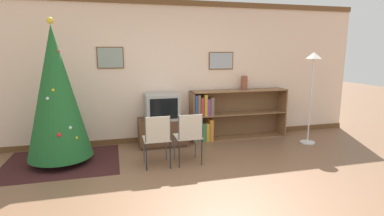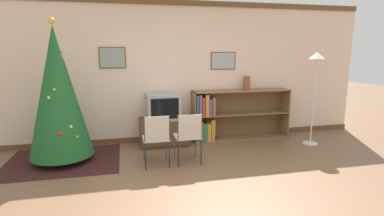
{
  "view_description": "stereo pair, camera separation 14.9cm",
  "coord_description": "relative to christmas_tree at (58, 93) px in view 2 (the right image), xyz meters",
  "views": [
    {
      "loc": [
        -1.06,
        -3.15,
        1.76
      ],
      "look_at": [
        0.14,
        1.41,
        0.86
      ],
      "focal_mm": 28.0,
      "sensor_mm": 36.0,
      "label": 1
    },
    {
      "loc": [
        -0.92,
        -3.19,
        1.76
      ],
      "look_at": [
        0.14,
        1.41,
        0.86
      ],
      "focal_mm": 28.0,
      "sensor_mm": 36.0,
      "label": 2
    }
  ],
  "objects": [
    {
      "name": "wall_back",
      "position": [
        1.92,
        0.83,
        0.23
      ],
      "size": [
        8.05,
        0.11,
        2.7
      ],
      "color": "beige",
      "rests_on": "ground_plane"
    },
    {
      "name": "area_rug",
      "position": [
        -0.0,
        0.0,
        -1.12
      ],
      "size": [
        1.77,
        1.44,
        0.01
      ],
      "color": "#381919",
      "rests_on": "ground_plane"
    },
    {
      "name": "ground_plane",
      "position": [
        1.92,
        -1.78,
        -1.12
      ],
      "size": [
        24.0,
        24.0,
        0.0
      ],
      "primitive_type": "plane",
      "color": "brown"
    },
    {
      "name": "television",
      "position": [
        1.71,
        0.5,
        -0.38
      ],
      "size": [
        0.61,
        0.52,
        0.48
      ],
      "color": "#9E9E99",
      "rests_on": "tv_console"
    },
    {
      "name": "tv_console",
      "position": [
        1.71,
        0.5,
        -0.87
      ],
      "size": [
        0.88,
        0.53,
        0.51
      ],
      "color": "#412A1A",
      "rests_on": "ground_plane"
    },
    {
      "name": "folding_chair_right",
      "position": [
        1.96,
        -0.58,
        -0.65
      ],
      "size": [
        0.4,
        0.4,
        0.82
      ],
      "color": "#BCB29E",
      "rests_on": "ground_plane"
    },
    {
      "name": "standing_lamp",
      "position": [
        4.46,
        -0.09,
        0.21
      ],
      "size": [
        0.28,
        0.28,
        1.74
      ],
      "color": "silver",
      "rests_on": "ground_plane"
    },
    {
      "name": "vase",
      "position": [
        3.42,
        0.65,
        0.01
      ],
      "size": [
        0.13,
        0.13,
        0.28
      ],
      "color": "brown",
      "rests_on": "bookshelf"
    },
    {
      "name": "folding_chair_left",
      "position": [
        1.46,
        -0.58,
        -0.65
      ],
      "size": [
        0.4,
        0.4,
        0.82
      ],
      "color": "#BCB29E",
      "rests_on": "ground_plane"
    },
    {
      "name": "bookshelf",
      "position": [
        2.95,
        0.6,
        -0.64
      ],
      "size": [
        1.99,
        0.36,
        0.99
      ],
      "color": "olive",
      "rests_on": "ground_plane"
    },
    {
      "name": "christmas_tree",
      "position": [
        0.0,
        0.0,
        0.0
      ],
      "size": [
        0.97,
        0.97,
        2.24
      ],
      "color": "maroon",
      "rests_on": "area_rug"
    }
  ]
}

